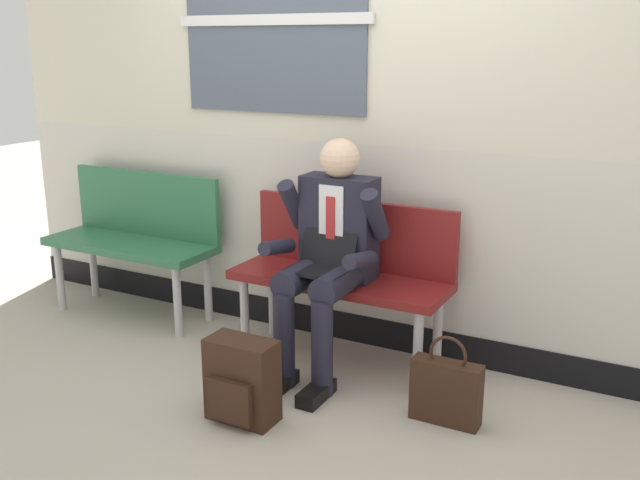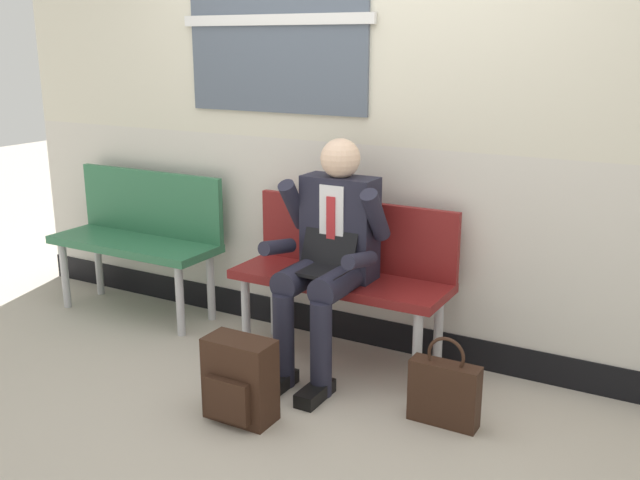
% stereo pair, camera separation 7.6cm
% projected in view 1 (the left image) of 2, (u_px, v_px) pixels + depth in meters
% --- Properties ---
extents(ground_plane, '(18.00, 18.00, 0.00)m').
position_uv_depth(ground_plane, '(315.00, 377.00, 3.83)').
color(ground_plane, '#B2A899').
extents(station_wall, '(5.11, 0.16, 3.19)m').
position_uv_depth(station_wall, '(365.00, 69.00, 3.92)').
color(station_wall, beige).
rests_on(station_wall, ground).
extents(bench_with_person, '(1.21, 0.42, 0.88)m').
position_uv_depth(bench_with_person, '(345.00, 267.00, 3.95)').
color(bench_with_person, maroon).
rests_on(bench_with_person, ground).
extents(bench_empty, '(1.15, 0.42, 0.92)m').
position_uv_depth(bench_empty, '(137.00, 232.00, 4.63)').
color(bench_empty, '#2D6B47').
rests_on(bench_empty, ground).
extents(person_seated, '(0.57, 0.70, 1.25)m').
position_uv_depth(person_seated, '(328.00, 252.00, 3.75)').
color(person_seated, '#1E1E2D').
rests_on(person_seated, ground).
extents(backpack, '(0.33, 0.21, 0.40)m').
position_uv_depth(backpack, '(241.00, 381.00, 3.35)').
color(backpack, '#331E14').
rests_on(backpack, ground).
extents(handbag, '(0.33, 0.10, 0.43)m').
position_uv_depth(handbag, '(446.00, 390.00, 3.34)').
color(handbag, '#331E14').
rests_on(handbag, ground).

